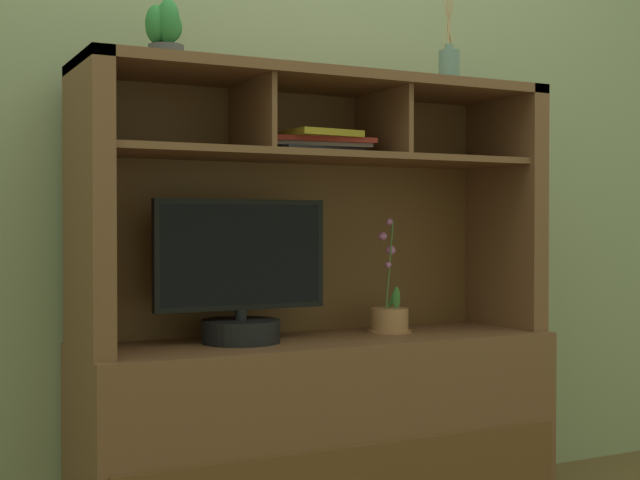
% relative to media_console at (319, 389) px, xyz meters
% --- Properties ---
extents(back_wall, '(6.00, 0.02, 2.80)m').
position_rel_media_console_xyz_m(back_wall, '(0.00, 0.26, 0.96)').
color(back_wall, gray).
rests_on(back_wall, ground).
extents(media_console, '(1.46, 0.50, 1.39)m').
position_rel_media_console_xyz_m(media_console, '(0.00, 0.00, 0.00)').
color(media_console, brown).
rests_on(media_console, ground).
extents(tv_monitor, '(0.53, 0.23, 0.42)m').
position_rel_media_console_xyz_m(tv_monitor, '(-0.26, -0.00, 0.33)').
color(tv_monitor, black).
rests_on(tv_monitor, media_console).
extents(potted_orchid, '(0.14, 0.14, 0.37)m').
position_rel_media_console_xyz_m(potted_orchid, '(0.26, 0.01, 0.21)').
color(potted_orchid, '#AD734A').
rests_on(potted_orchid, media_console).
extents(magazine_stack_left, '(0.38, 0.28, 0.07)m').
position_rel_media_console_xyz_m(magazine_stack_left, '(-0.01, 0.03, 0.76)').
color(magazine_stack_left, '#3A3748').
rests_on(magazine_stack_left, media_console).
extents(diffuser_bottle, '(0.07, 0.07, 0.29)m').
position_rel_media_console_xyz_m(diffuser_bottle, '(0.48, -0.00, 1.02)').
color(diffuser_bottle, slate).
rests_on(diffuser_bottle, media_console).
extents(potted_succulent, '(0.12, 0.12, 0.18)m').
position_rel_media_console_xyz_m(potted_succulent, '(-0.48, 0.02, 1.04)').
color(potted_succulent, '#474849').
rests_on(potted_succulent, media_console).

